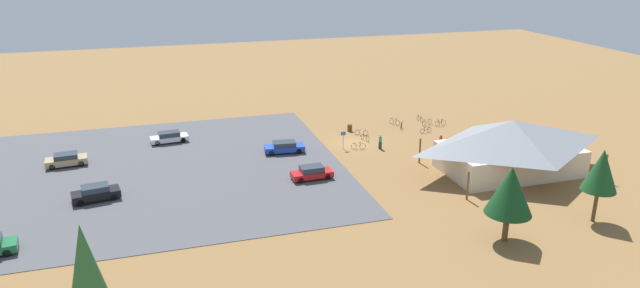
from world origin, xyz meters
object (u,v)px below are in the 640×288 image
(bicycle_yellow_by_bin, at_px, (365,138))
(bicycle_purple_mid_cluster, at_px, (426,130))
(bike_pavilion, at_px, (511,144))
(bicycle_orange_lone_west, at_px, (427,122))
(pine_midwest, at_px, (86,267))
(pine_far_west, at_px, (601,171))
(lot_sign, at_px, (343,138))
(bicycle_blue_edge_south, at_px, (420,119))
(pine_mideast, at_px, (510,191))
(car_tan_back_corner, at_px, (66,160))
(bicycle_white_yard_center, at_px, (361,133))
(visitor_by_pavilion, at_px, (441,141))
(car_red_near_entry, at_px, (312,172))
(bicycle_black_yard_right, at_px, (440,123))
(car_black_aisle_side, at_px, (96,193))
(car_white_end_stall, at_px, (169,137))
(car_blue_by_curb, at_px, (284,147))
(bicycle_teal_near_sign, at_px, (358,146))
(visitor_near_lot, at_px, (380,142))
(bicycle_silver_trailside, at_px, (395,122))
(bicycle_red_near_porch, at_px, (401,126))
(trash_bin, at_px, (350,128))

(bicycle_yellow_by_bin, height_order, bicycle_purple_mid_cluster, bicycle_purple_mid_cluster)
(bike_pavilion, bearing_deg, bicycle_orange_lone_west, -87.95)
(pine_midwest, bearing_deg, pine_far_west, -174.61)
(lot_sign, relative_size, bicycle_blue_edge_south, 1.31)
(pine_mideast, xyz_separation_m, car_tan_back_corner, (35.76, -28.09, -3.68))
(bicycle_white_yard_center, xyz_separation_m, visitor_by_pavilion, (-7.29, 7.04, 0.50))
(car_red_near_entry, bearing_deg, bicycle_purple_mid_cluster, -150.22)
(bike_pavilion, xyz_separation_m, bicycle_purple_mid_cluster, (2.30, -14.36, -2.75))
(bicycle_blue_edge_south, relative_size, bicycle_black_yard_right, 0.98)
(bicycle_yellow_by_bin, xyz_separation_m, car_black_aisle_side, (30.34, 8.91, 0.42))
(bicycle_purple_mid_cluster, xyz_separation_m, car_white_end_stall, (31.53, -5.59, 0.35))
(bicycle_purple_mid_cluster, distance_m, car_blue_by_curb, 19.11)
(bicycle_teal_near_sign, distance_m, bicycle_orange_lone_west, 13.62)
(bicycle_orange_lone_west, bearing_deg, car_tan_back_corner, 2.75)
(bicycle_orange_lone_west, height_order, visitor_near_lot, visitor_near_lot)
(lot_sign, bearing_deg, pine_midwest, 47.22)
(bicycle_purple_mid_cluster, relative_size, bicycle_orange_lone_west, 0.98)
(pine_mideast, xyz_separation_m, bicycle_teal_near_sign, (3.64, -23.97, -4.03))
(bicycle_blue_edge_south, distance_m, car_black_aisle_side, 42.91)
(car_tan_back_corner, relative_size, visitor_by_pavilion, 2.68)
(bicycle_blue_edge_south, height_order, car_tan_back_corner, car_tan_back_corner)
(bicycle_orange_lone_west, bearing_deg, car_blue_by_curb, 13.38)
(bicycle_black_yard_right, distance_m, visitor_near_lot, 12.73)
(bicycle_silver_trailside, bearing_deg, pine_mideast, 82.04)
(bicycle_teal_near_sign, xyz_separation_m, car_tan_back_corner, (32.12, -4.12, 0.35))
(lot_sign, relative_size, bicycle_black_yard_right, 1.28)
(bicycle_teal_near_sign, height_order, car_white_end_stall, car_white_end_stall)
(bicycle_yellow_by_bin, bearing_deg, car_white_end_stall, -15.06)
(bicycle_red_near_porch, relative_size, bicycle_yellow_by_bin, 0.88)
(bicycle_orange_lone_west, distance_m, car_black_aisle_side, 42.45)
(trash_bin, height_order, bicycle_blue_edge_south, trash_bin)
(trash_bin, xyz_separation_m, bicycle_red_near_porch, (-6.84, 0.88, -0.06))
(lot_sign, distance_m, car_blue_by_curb, 6.97)
(bicycle_red_near_porch, height_order, car_blue_by_curb, car_blue_by_curb)
(pine_midwest, bearing_deg, bicycle_silver_trailside, -135.46)
(lot_sign, bearing_deg, visitor_by_pavilion, 165.55)
(bicycle_orange_lone_west, distance_m, car_white_end_stall, 33.31)
(bicycle_silver_trailside, xyz_separation_m, car_blue_by_curb, (16.65, 6.41, 0.32))
(bicycle_purple_mid_cluster, bearing_deg, pine_midwest, 38.80)
(bicycle_blue_edge_south, relative_size, bicycle_white_yard_center, 1.11)
(bicycle_teal_near_sign, height_order, visitor_near_lot, visitor_near_lot)
(bicycle_white_yard_center, bearing_deg, trash_bin, -66.45)
(lot_sign, xyz_separation_m, pine_far_west, (-14.69, 23.79, 3.31))
(bicycle_blue_edge_south, relative_size, bicycle_orange_lone_west, 0.97)
(pine_midwest, height_order, pine_far_west, pine_midwest)
(bicycle_silver_trailside, distance_m, visitor_by_pavilion, 10.12)
(bicycle_orange_lone_west, height_order, car_white_end_stall, car_white_end_stall)
(bicycle_orange_lone_west, bearing_deg, pine_midwest, 40.20)
(pine_mideast, bearing_deg, visitor_near_lot, -87.21)
(bike_pavilion, relative_size, visitor_by_pavilion, 9.85)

